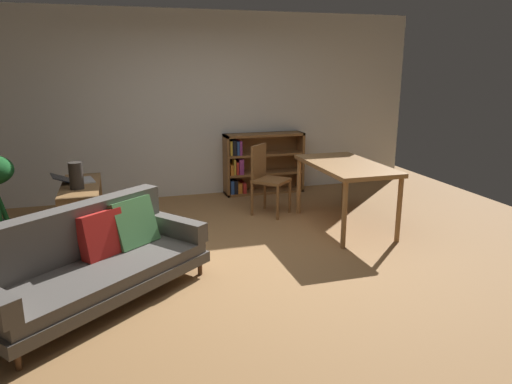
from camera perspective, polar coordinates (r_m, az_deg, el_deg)
The scene contains 9 objects.
ground_plane at distance 4.94m, azimuth -1.07°, elevation -7.99°, with size 8.16×8.16×0.00m, color #9E7042.
back_wall_panel at distance 7.21m, azimuth -6.99°, elevation 10.28°, with size 6.80×0.10×2.70m, color silver.
fabric_couch at distance 4.26m, azimuth -19.16°, elevation -7.58°, with size 2.02×1.83×0.78m.
media_console at distance 5.82m, azimuth -20.12°, elevation -2.18°, with size 0.42×1.17×0.62m.
open_laptop at distance 5.89m, azimuth -20.94°, elevation 1.40°, with size 0.51×0.41×0.10m.
desk_speaker at distance 5.52m, azimuth -20.84°, elevation 1.85°, with size 0.15×0.15×0.30m.
dining_table at distance 5.80m, azimuth 10.74°, elevation 2.61°, with size 0.77×1.42×0.79m.
dining_chair_near at distance 6.26m, azimuth 1.24°, elevation 1.96°, with size 0.57×0.57×0.92m.
bookshelf at distance 7.36m, azimuth 0.25°, elevation 3.44°, with size 1.23×0.32×0.93m.
Camera 1 is at (-1.21, -4.38, 1.93)m, focal length 33.24 mm.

